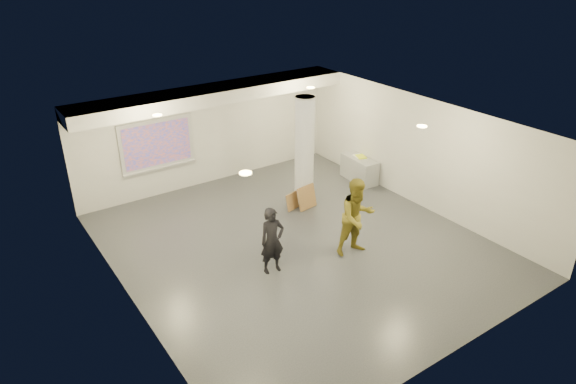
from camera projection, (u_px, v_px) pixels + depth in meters
floor at (297, 245)px, 12.33m from camera, size 8.00×9.00×0.01m
ceiling at (299, 126)px, 11.02m from camera, size 8.00×9.00×0.01m
wall_back at (209, 134)px, 15.01m from camera, size 8.00×0.01×3.00m
wall_front at (459, 286)px, 8.35m from camera, size 8.00×0.01×3.00m
wall_left at (125, 240)px, 9.63m from camera, size 0.01×9.00×3.00m
wall_right at (419, 152)px, 13.72m from camera, size 0.01×9.00×3.00m
soffit_band at (214, 94)px, 14.03m from camera, size 8.00×1.10×0.36m
downlight_nw at (157, 115)px, 11.76m from camera, size 0.22×0.22×0.02m
downlight_ne at (311, 88)px, 14.01m from camera, size 0.22×0.22×0.02m
downlight_sw at (245, 173)px, 8.80m from camera, size 0.22×0.22×0.02m
downlight_se at (422, 126)px, 11.05m from camera, size 0.22×0.22×0.02m
column at (304, 151)px, 13.78m from camera, size 0.52×0.52×3.00m
projection_screen at (157, 145)px, 14.15m from camera, size 2.10×0.13×1.42m
credenza at (359, 169)px, 15.54m from camera, size 0.61×1.29×0.73m
papers_stack at (359, 156)px, 15.48m from camera, size 0.32×0.38×0.02m
postit_pad at (361, 157)px, 15.43m from camera, size 0.35×0.40×0.03m
cardboard_back at (307, 197)px, 13.92m from camera, size 0.61×0.28×0.64m
cardboard_front at (292, 201)px, 13.89m from camera, size 0.45×0.25×0.47m
woman at (272, 241)px, 11.03m from camera, size 0.59×0.42×1.53m
man at (357, 217)px, 11.65m from camera, size 0.98×0.81×1.86m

